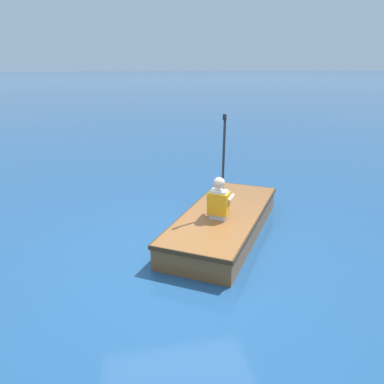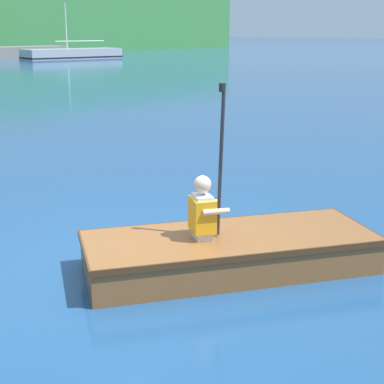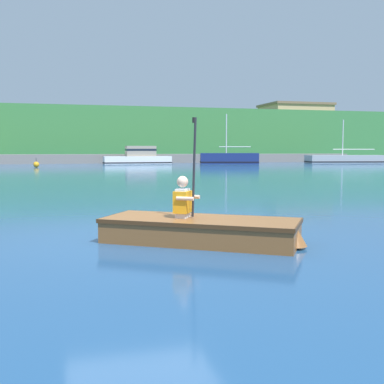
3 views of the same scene
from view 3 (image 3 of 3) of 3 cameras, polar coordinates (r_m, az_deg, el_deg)
ground_plane at (r=7.78m, az=-5.84°, el=-5.18°), size 300.00×300.00×0.00m
shoreline_ridge at (r=63.35m, az=-13.94°, el=6.46°), size 120.00×20.00×6.16m
waterfront_apartment_right at (r=65.85m, az=12.05°, el=6.97°), size 8.22×6.81×7.37m
marina_dock at (r=49.05m, az=-13.56°, el=3.84°), size 59.25×2.40×0.90m
moored_boat_dock_west_inner at (r=46.39m, az=4.41°, el=3.96°), size 5.81×2.95×4.76m
moored_boat_dock_center_near at (r=51.92m, az=17.79°, el=3.72°), size 8.36×4.26×4.40m
moored_boat_dock_center_far at (r=46.63m, az=-6.37°, el=4.13°), size 6.45×1.94×1.72m
rowboat_foreground at (r=7.14m, az=1.37°, el=-4.39°), size 3.01×2.49×0.36m
person_paddler at (r=7.18m, az=-1.04°, el=-0.74°), size 0.45×0.45×1.49m
channel_buoy at (r=39.14m, az=-17.98°, el=3.12°), size 0.44×0.44×0.72m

